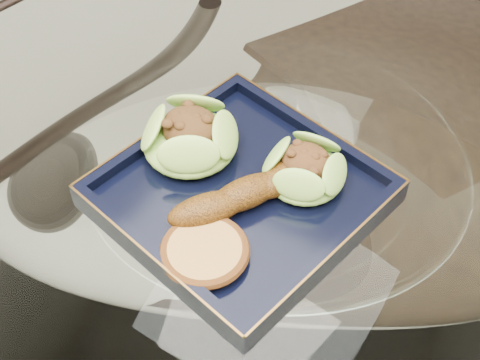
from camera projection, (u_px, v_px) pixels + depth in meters
The scene contains 7 objects.
dining_table at pixel (270, 268), 0.91m from camera, with size 1.13×1.13×0.77m.
dining_chair at pixel (446, 120), 1.19m from camera, with size 0.54×0.54×0.95m.
navy_plate at pixel (240, 197), 0.76m from camera, with size 0.27×0.27×0.02m, color black.
lettuce_wrap_left at pixel (190, 139), 0.78m from camera, with size 0.11×0.11×0.04m, color #69A530.
lettuce_wrap_right at pixel (304, 171), 0.75m from camera, with size 0.09×0.09×0.03m, color #6B9D2D.
roasted_plantain at pixel (246, 193), 0.73m from camera, with size 0.18×0.04×0.03m, color #64370A.
crumb_patty at pixel (205, 252), 0.69m from camera, with size 0.08×0.08×0.02m, color #BA7D3E.
Camera 1 is at (0.23, -0.45, 1.36)m, focal length 50.00 mm.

